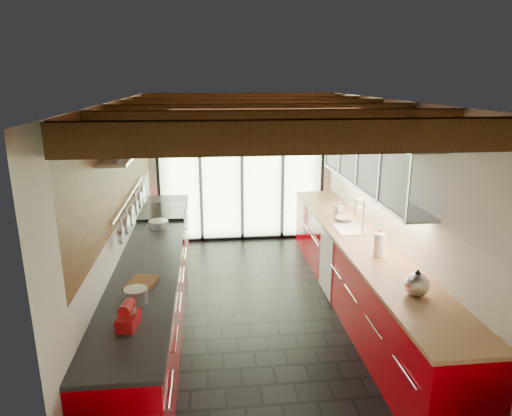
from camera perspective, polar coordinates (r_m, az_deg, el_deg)
name	(u,v)px	position (r m, az deg, el deg)	size (l,w,h in m)	color
ground	(260,312)	(5.90, 0.46, -12.84)	(5.50, 5.50, 0.00)	black
room_shell	(260,184)	(5.30, 0.50, 3.01)	(5.50, 5.50, 5.50)	silver
ceiling_beams	(256,111)	(5.56, 0.05, 12.04)	(3.14, 5.06, 4.90)	#593316
glass_door	(242,149)	(7.94, -1.80, 7.40)	(2.95, 0.10, 2.90)	#C6EAAD
left_counter	(155,283)	(5.70, -12.54, -9.15)	(0.68, 5.00, 0.92)	#B2000A
range_stove	(165,241)	(7.03, -11.34, -4.08)	(0.66, 0.90, 0.97)	silver
right_counter	(360,274)	(5.96, 12.84, -7.99)	(0.68, 5.00, 0.92)	#B2000A
sink_assembly	(353,226)	(6.14, 12.06, -2.24)	(0.45, 0.52, 0.43)	silver
upper_cabinets_right	(371,161)	(5.89, 14.18, 5.78)	(0.34, 3.00, 3.00)	silver
left_wall_fixtures	(133,170)	(5.55, -15.11, 4.61)	(0.28, 2.60, 0.96)	silver
stand_mixer	(128,316)	(3.88, -15.68, -12.88)	(0.18, 0.27, 0.23)	#AE0D10
pot_large	(136,295)	(4.25, -14.80, -10.53)	(0.21, 0.21, 0.13)	silver
pot_small	(159,224)	(6.19, -12.09, -2.00)	(0.26, 0.26, 0.10)	silver
cutting_board	(142,283)	(4.60, -14.12, -9.08)	(0.25, 0.34, 0.03)	brown
kettle	(417,283)	(4.47, 19.47, -8.84)	(0.26, 0.30, 0.27)	silver
paper_towel	(379,245)	(5.26, 15.14, -4.52)	(0.14, 0.14, 0.32)	white
soap_bottle	(339,208)	(6.68, 10.32, -0.05)	(0.10, 0.10, 0.21)	silver
bowl	(344,219)	(6.47, 10.92, -1.35)	(0.23, 0.23, 0.06)	silver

